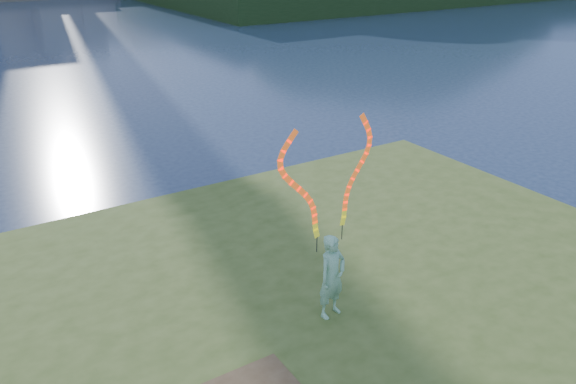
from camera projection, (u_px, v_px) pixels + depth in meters
ground at (256, 327)px, 11.31m from camera, size 320.00×320.00×0.00m
grassy_knoll at (323, 384)px, 9.40m from camera, size 20.00×18.00×0.80m
woman_with_ribbons at (332, 247)px, 9.85m from camera, size 2.02×0.57×4.01m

